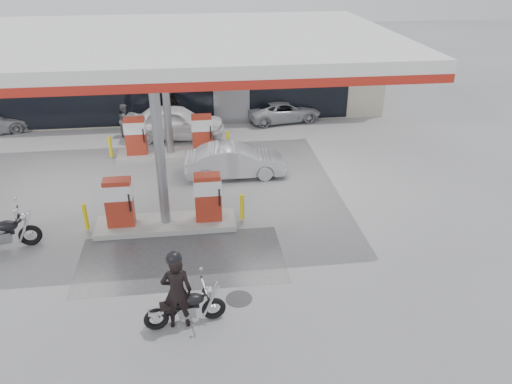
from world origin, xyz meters
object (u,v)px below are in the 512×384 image
at_px(pump_island_near, 165,207).
at_px(parked_car_right, 284,111).
at_px(biker_main, 177,292).
at_px(sedan_white, 175,122).
at_px(biker_walking, 171,109).
at_px(attendant, 125,120).
at_px(hatchback_silver, 235,161).
at_px(parked_motorcycle, 2,235).
at_px(main_motorcycle, 187,308).
at_px(pump_island_far, 170,140).

bearing_deg(pump_island_near, parked_car_right, 60.33).
xyz_separation_m(pump_island_near, biker_main, (0.47, -4.79, 0.29)).
relative_size(pump_island_near, biker_main, 2.58).
bearing_deg(sedan_white, biker_walking, 14.05).
xyz_separation_m(pump_island_near, parked_car_right, (5.70, 10.00, -0.18)).
bearing_deg(parked_car_right, sedan_white, 98.15).
bearing_deg(biker_walking, attendant, -171.06).
bearing_deg(attendant, biker_main, -164.49).
height_order(sedan_white, biker_walking, biker_walking).
xyz_separation_m(attendant, biker_walking, (2.11, 1.00, 0.14)).
height_order(sedan_white, hatchback_silver, sedan_white).
height_order(parked_motorcycle, sedan_white, sedan_white).
height_order(main_motorcycle, biker_walking, biker_walking).
bearing_deg(hatchback_silver, attendant, 42.17).
height_order(hatchback_silver, biker_walking, biker_walking).
distance_m(pump_island_far, parked_motorcycle, 8.30).
bearing_deg(biker_main, pump_island_far, -88.47).
relative_size(pump_island_far, sedan_white, 1.12).
bearing_deg(pump_island_near, sedan_white, 88.66).
bearing_deg(sedan_white, parked_motorcycle, 156.88).
height_order(biker_main, attendant, biker_main).
height_order(pump_island_far, main_motorcycle, pump_island_far).
relative_size(pump_island_near, main_motorcycle, 2.57).
relative_size(main_motorcycle, attendant, 1.28).
bearing_deg(pump_island_far, sedan_white, 85.00).
relative_size(main_motorcycle, biker_main, 1.00).
distance_m(pump_island_near, attendant, 9.06).
xyz_separation_m(pump_island_far, parked_car_right, (5.70, 4.00, -0.18)).
bearing_deg(biker_walking, biker_main, -104.43).
distance_m(pump_island_far, hatchback_silver, 3.52).
xyz_separation_m(pump_island_far, attendant, (-2.15, 2.80, 0.07)).
bearing_deg(biker_walking, parked_car_right, -14.43).
distance_m(main_motorcycle, parked_motorcycle, 6.74).
xyz_separation_m(biker_main, sedan_white, (-0.28, 12.99, -0.22)).
height_order(biker_main, sedan_white, biker_main).
bearing_deg(parked_car_right, pump_island_near, 140.37).
bearing_deg(parked_car_right, pump_island_far, 115.11).
relative_size(pump_island_far, biker_walking, 2.80).
bearing_deg(biker_walking, main_motorcycle, -103.68).
bearing_deg(attendant, parked_car_right, -76.69).
height_order(pump_island_near, pump_island_far, same).
bearing_deg(sedan_white, pump_island_far, -179.12).
distance_m(pump_island_far, biker_walking, 3.81).
bearing_deg(hatchback_silver, parked_motorcycle, 120.65).
distance_m(main_motorcycle, biker_walking, 14.58).
bearing_deg(biker_main, main_motorcycle, -171.17).
bearing_deg(parked_car_right, biker_walking, 82.04).
bearing_deg(parked_car_right, main_motorcycle, 151.20).
bearing_deg(hatchback_silver, pump_island_near, 144.26).
bearing_deg(main_motorcycle, attendant, 93.03).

